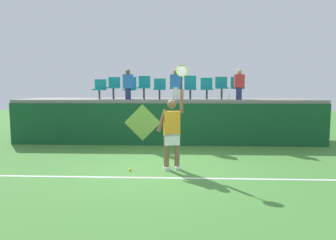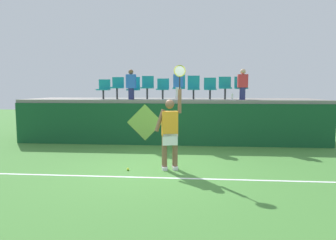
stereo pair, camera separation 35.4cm
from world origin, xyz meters
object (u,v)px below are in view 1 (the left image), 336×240
at_px(tennis_player, 172,131).
at_px(stadium_chair_8, 221,86).
at_px(stadium_chair_2, 130,87).
at_px(stadium_chair_4, 160,88).
at_px(stadium_chair_0, 100,88).
at_px(spectator_2, 128,84).
at_px(tennis_ball, 130,170).
at_px(stadium_chair_1, 114,86).
at_px(stadium_chair_6, 190,87).
at_px(spectator_1, 239,84).
at_px(stadium_chair_3, 144,86).
at_px(stadium_chair_9, 237,86).
at_px(stadium_chair_7, 207,87).
at_px(water_bottle, 229,97).
at_px(stadium_chair_5, 176,86).
at_px(spectator_0, 176,84).

distance_m(tennis_player, stadium_chair_8, 4.44).
height_order(stadium_chair_2, stadium_chair_4, stadium_chair_2).
bearing_deg(stadium_chair_0, stadium_chair_4, 0.04).
bearing_deg(spectator_2, tennis_ball, -79.61).
xyz_separation_m(stadium_chair_0, stadium_chair_1, (0.53, 0.00, 0.07)).
relative_size(stadium_chair_6, spectator_1, 0.81).
bearing_deg(stadium_chair_0, stadium_chair_2, 0.53).
height_order(stadium_chair_3, stadium_chair_6, stadium_chair_6).
bearing_deg(stadium_chair_3, tennis_player, -73.69).
bearing_deg(stadium_chair_9, stadium_chair_8, -179.94).
bearing_deg(stadium_chair_7, spectator_2, -171.06).
relative_size(tennis_ball, stadium_chair_3, 0.08).
relative_size(stadium_chair_1, stadium_chair_8, 1.00).
height_order(stadium_chair_0, spectator_1, spectator_1).
relative_size(tennis_ball, stadium_chair_0, 0.09).
relative_size(stadium_chair_8, spectator_1, 0.77).
bearing_deg(stadium_chair_4, spectator_1, -8.00).
bearing_deg(stadium_chair_4, spectator_2, -158.11).
height_order(water_bottle, stadium_chair_2, stadium_chair_2).
bearing_deg(water_bottle, stadium_chair_0, 172.54).
relative_size(stadium_chair_1, spectator_1, 0.77).
bearing_deg(tennis_ball, stadium_chair_5, 76.24).
relative_size(tennis_player, stadium_chair_4, 3.30).
bearing_deg(tennis_player, stadium_chair_6, 82.06).
relative_size(stadium_chair_1, stadium_chair_7, 1.04).
bearing_deg(spectator_1, stadium_chair_4, 172.00).
height_order(stadium_chair_3, stadium_chair_9, stadium_chair_3).
height_order(tennis_player, stadium_chair_3, tennis_player).
distance_m(tennis_player, tennis_ball, 1.38).
distance_m(tennis_player, stadium_chair_7, 4.26).
distance_m(stadium_chair_0, stadium_chair_3, 1.67).
bearing_deg(stadium_chair_2, tennis_ball, -80.72).
distance_m(stadium_chair_1, stadium_chair_4, 1.72).
relative_size(stadium_chair_3, stadium_chair_7, 1.09).
bearing_deg(stadium_chair_3, spectator_2, -139.62).
distance_m(stadium_chair_1, stadium_chair_5, 2.31).
distance_m(stadium_chair_3, spectator_1, 3.44).
height_order(tennis_ball, water_bottle, water_bottle).
xyz_separation_m(stadium_chair_1, stadium_chair_2, (0.61, 0.01, -0.04)).
xyz_separation_m(stadium_chair_3, stadium_chair_7, (2.31, -0.00, -0.05)).
height_order(stadium_chair_0, stadium_chair_1, stadium_chair_1).
xyz_separation_m(stadium_chair_1, stadium_chair_7, (3.45, 0.00, -0.04)).
bearing_deg(water_bottle, stadium_chair_4, 165.92).
relative_size(stadium_chair_7, spectator_1, 0.74).
bearing_deg(stadium_chair_3, spectator_0, -20.20).
bearing_deg(water_bottle, stadium_chair_8, 106.87).
relative_size(stadium_chair_2, stadium_chair_6, 0.96).
distance_m(stadium_chair_1, stadium_chair_9, 4.56).
xyz_separation_m(stadium_chair_3, spectator_0, (1.17, -0.43, 0.06)).
xyz_separation_m(stadium_chair_9, spectator_2, (-3.94, -0.44, 0.08)).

